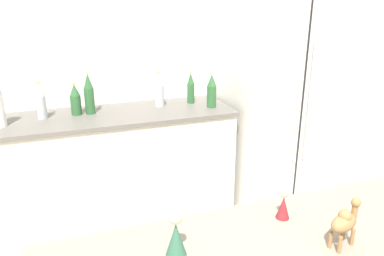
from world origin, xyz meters
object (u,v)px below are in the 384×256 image
at_px(back_bottle_2, 89,94).
at_px(back_bottle_0, 212,91).
at_px(back_bottle_1, 191,88).
at_px(back_bottle_5, 75,100).
at_px(back_bottle_3, 159,90).
at_px(camel_figurine, 345,221).
at_px(wise_man_figurine_crimson, 176,237).
at_px(wise_man_figurine_blue, 283,206).
at_px(back_bottle_4, 41,102).
at_px(refrigerator, 278,101).

bearing_deg(back_bottle_2, back_bottle_0, -8.97).
xyz_separation_m(back_bottle_1, back_bottle_5, (-0.95, -0.03, -0.01)).
bearing_deg(back_bottle_3, back_bottle_2, -177.92).
xyz_separation_m(camel_figurine, wise_man_figurine_crimson, (-0.55, 0.14, -0.03)).
bearing_deg(back_bottle_1, wise_man_figurine_blue, -98.58).
bearing_deg(wise_man_figurine_blue, back_bottle_3, 89.98).
distance_m(back_bottle_2, wise_man_figurine_blue, 1.93).
height_order(back_bottle_4, wise_man_figurine_blue, back_bottle_4).
height_order(back_bottle_3, camel_figurine, back_bottle_3).
xyz_separation_m(back_bottle_4, back_bottle_5, (0.25, 0.02, -0.02)).
bearing_deg(back_bottle_3, wise_man_figurine_blue, -90.02).
distance_m(refrigerator, back_bottle_3, 1.07).
relative_size(back_bottle_4, back_bottle_5, 1.13).
relative_size(back_bottle_3, wise_man_figurine_blue, 2.30).
distance_m(refrigerator, back_bottle_2, 1.63).
xyz_separation_m(back_bottle_3, wise_man_figurine_blue, (-0.00, -1.86, -0.04)).
distance_m(wise_man_figurine_blue, wise_man_figurine_crimson, 0.46).
distance_m(back_bottle_3, back_bottle_5, 0.67).
distance_m(back_bottle_5, wise_man_figurine_blue, 1.96).
relative_size(back_bottle_2, back_bottle_3, 1.14).
bearing_deg(wise_man_figurine_blue, back_bottle_4, 116.60).
xyz_separation_m(refrigerator, back_bottle_5, (-1.72, 0.13, 0.13)).
height_order(back_bottle_4, camel_figurine, back_bottle_4).
bearing_deg(back_bottle_2, back_bottle_1, 2.24).
xyz_separation_m(back_bottle_0, back_bottle_2, (-0.96, 0.15, 0.02)).
xyz_separation_m(back_bottle_0, wise_man_figurine_crimson, (-0.85, -1.76, -0.02)).
bearing_deg(back_bottle_5, back_bottle_2, -3.38).
distance_m(refrigerator, back_bottle_1, 0.80).
bearing_deg(back_bottle_3, back_bottle_1, 2.55).
bearing_deg(back_bottle_5, refrigerator, -4.44).
relative_size(back_bottle_1, wise_man_figurine_crimson, 1.64).
height_order(refrigerator, back_bottle_2, refrigerator).
xyz_separation_m(back_bottle_2, wise_man_figurine_crimson, (0.11, -1.92, -0.04)).
relative_size(back_bottle_0, back_bottle_3, 1.01).
bearing_deg(camel_figurine, back_bottle_5, 110.27).
relative_size(back_bottle_1, back_bottle_3, 0.95).
bearing_deg(wise_man_figurine_crimson, back_bottle_4, 103.55).
bearing_deg(back_bottle_3, back_bottle_5, -178.77).
distance_m(back_bottle_4, wise_man_figurine_crimson, 1.95).
bearing_deg(wise_man_figurine_blue, back_bottle_5, 109.82).
height_order(back_bottle_0, back_bottle_5, back_bottle_0).
bearing_deg(camel_figurine, back_bottle_3, 92.66).
bearing_deg(wise_man_figurine_blue, camel_figurine, -65.99).
xyz_separation_m(back_bottle_0, wise_man_figurine_blue, (-0.40, -1.69, -0.04)).
bearing_deg(back_bottle_2, refrigerator, -4.51).
xyz_separation_m(back_bottle_0, camel_figurine, (-0.30, -1.91, 0.00)).
relative_size(back_bottle_0, camel_figurine, 1.71).
bearing_deg(wise_man_figurine_crimson, back_bottle_5, 96.24).
relative_size(back_bottle_3, wise_man_figurine_crimson, 1.72).
relative_size(back_bottle_3, back_bottle_4, 1.02).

